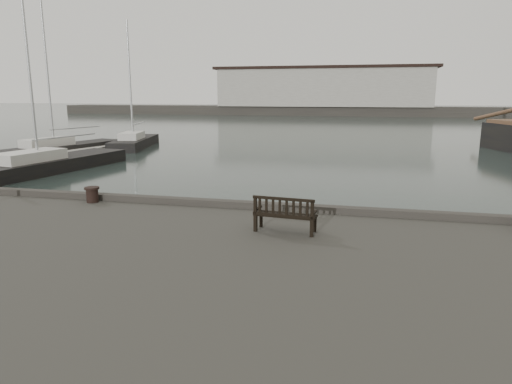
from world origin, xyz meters
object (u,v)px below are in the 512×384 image
bollard_left (92,195)px  yacht_c (47,168)px  bench (285,221)px  yacht_d (135,144)px  yacht_b (61,152)px

bollard_left → yacht_c: bearing=132.1°
bench → yacht_c: size_ratio=0.10×
yacht_d → yacht_b: bearing=-127.9°
bench → yacht_d: yacht_d is taller
yacht_c → yacht_d: yacht_c is taller
yacht_c → yacht_d: 13.46m
yacht_c → bench: bearing=-30.0°
bollard_left → yacht_b: yacht_b is taller
bench → yacht_c: bearing=146.3°
bench → yacht_d: 32.87m
bollard_left → yacht_b: size_ratio=0.03×
bench → yacht_d: (-18.24, 27.30, -1.59)m
yacht_c → yacht_d: (-1.21, 13.41, -0.01)m
bench → yacht_b: 29.83m
yacht_b → yacht_c: (4.15, -7.04, -0.00)m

